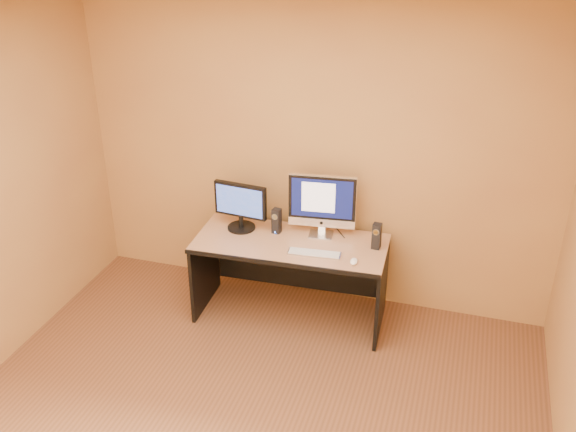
{
  "coord_description": "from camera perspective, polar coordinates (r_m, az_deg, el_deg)",
  "views": [
    {
      "loc": [
        1.23,
        -2.78,
        3.22
      ],
      "look_at": [
        -0.06,
        1.44,
        1.0
      ],
      "focal_mm": 40.0,
      "sensor_mm": 36.0,
      "label": 1
    }
  ],
  "objects": [
    {
      "name": "speaker_right",
      "position": [
        5.08,
        7.89,
        -1.78
      ],
      "size": [
        0.07,
        0.07,
        0.21
      ],
      "primitive_type": null,
      "rotation": [
        0.0,
        0.0,
        -0.06
      ],
      "color": "black",
      "rests_on": "desk"
    },
    {
      "name": "speaker_left",
      "position": [
        5.26,
        -1.02,
        -0.43
      ],
      "size": [
        0.07,
        0.08,
        0.21
      ],
      "primitive_type": null,
      "rotation": [
        0.0,
        0.0,
        -0.12
      ],
      "color": "black",
      "rests_on": "desk"
    },
    {
      "name": "keyboard",
      "position": [
        4.99,
        2.35,
        -3.32
      ],
      "size": [
        0.42,
        0.15,
        0.02
      ],
      "primitive_type": "cube",
      "rotation": [
        0.0,
        0.0,
        0.09
      ],
      "color": "silver",
      "rests_on": "desk"
    },
    {
      "name": "cable_a",
      "position": [
        5.32,
        4.61,
        -1.41
      ],
      "size": [
        0.13,
        0.18,
        0.01
      ],
      "primitive_type": "cylinder",
      "rotation": [
        1.57,
        0.0,
        0.6
      ],
      "color": "black",
      "rests_on": "desk"
    },
    {
      "name": "cable_b",
      "position": [
        5.35,
        3.02,
        -1.22
      ],
      "size": [
        0.09,
        0.15,
        0.01
      ],
      "primitive_type": "cylinder",
      "rotation": [
        1.57,
        0.0,
        -0.52
      ],
      "color": "black",
      "rests_on": "desk"
    },
    {
      "name": "second_monitor",
      "position": [
        5.29,
        -4.23,
        0.84
      ],
      "size": [
        0.48,
        0.27,
        0.41
      ],
      "primitive_type": null,
      "rotation": [
        0.0,
        0.0,
        -0.09
      ],
      "color": "black",
      "rests_on": "desk"
    },
    {
      "name": "imac",
      "position": [
        5.15,
        3.01,
        0.88
      ],
      "size": [
        0.57,
        0.27,
        0.53
      ],
      "primitive_type": null,
      "rotation": [
        0.0,
        0.0,
        0.12
      ],
      "color": "silver",
      "rests_on": "desk"
    },
    {
      "name": "desk",
      "position": [
        5.35,
        0.21,
        -5.67
      ],
      "size": [
        1.57,
        0.74,
        0.71
      ],
      "primitive_type": null,
      "rotation": [
        0.0,
        0.0,
        0.05
      ],
      "color": "tan",
      "rests_on": "ground"
    },
    {
      "name": "mouse",
      "position": [
        4.89,
        5.88,
        -4.02
      ],
      "size": [
        0.06,
        0.1,
        0.03
      ],
      "primitive_type": "ellipsoid",
      "rotation": [
        0.0,
        0.0,
        0.07
      ],
      "color": "white",
      "rests_on": "desk"
    },
    {
      "name": "ceiling",
      "position": [
        3.1,
        -7.02,
        14.98
      ],
      "size": [
        4.0,
        4.0,
        0.0
      ],
      "primitive_type": "plane",
      "color": "white",
      "rests_on": "walls"
    },
    {
      "name": "walls",
      "position": [
        3.6,
        -5.87,
        -5.74
      ],
      "size": [
        4.0,
        4.0,
        2.6
      ],
      "primitive_type": null,
      "color": "#AA7F44",
      "rests_on": "ground"
    }
  ]
}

